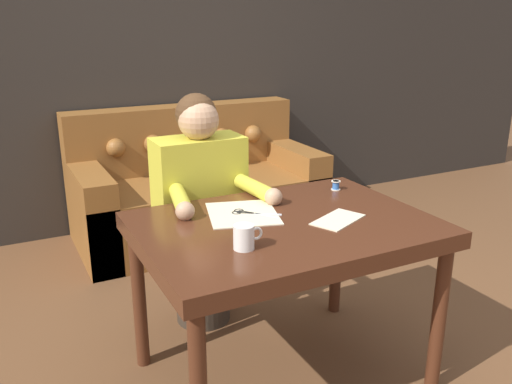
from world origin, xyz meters
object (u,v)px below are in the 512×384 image
dining_table (285,240)px  couch (196,192)px  thread_spool (336,185)px  mug (244,237)px  person (201,212)px  scissors (248,213)px

dining_table → couch: bearing=81.2°
thread_spool → mug: bearing=-148.3°
dining_table → couch: couch is taller
dining_table → mug: bearing=-147.6°
couch → mug: 2.05m
dining_table → mug: 0.34m
couch → person: person is taller
scissors → mug: (-0.17, -0.32, 0.04)m
scissors → mug: bearing=-117.9°
dining_table → thread_spool: 0.51m
thread_spool → scissors: bearing=-168.4°
mug → thread_spool: 0.82m
couch → thread_spool: 1.56m
mug → scissors: bearing=62.1°
couch → dining_table: bearing=-98.8°
mug → thread_spool: (0.70, 0.43, -0.02)m
mug → person: bearing=80.5°
scissors → thread_spool: (0.52, 0.11, 0.02)m
dining_table → person: bearing=102.9°
scissors → thread_spool: thread_spool is taller
dining_table → couch: size_ratio=0.69×
dining_table → scissors: scissors is taller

